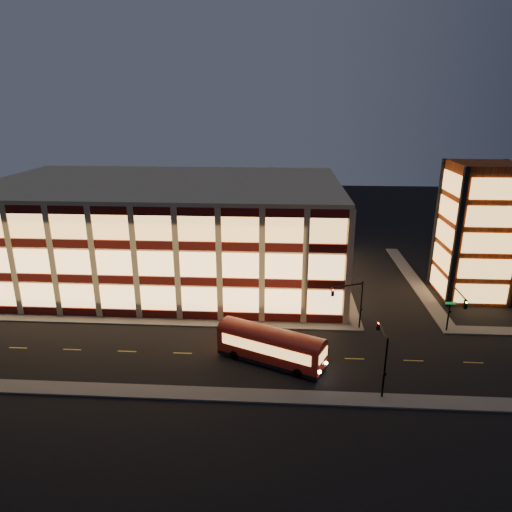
{
  "coord_description": "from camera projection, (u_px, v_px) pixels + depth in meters",
  "views": [
    {
      "loc": [
        14.38,
        -47.86,
        25.06
      ],
      "look_at": [
        10.92,
        8.0,
        6.32
      ],
      "focal_mm": 32.0,
      "sensor_mm": 36.0,
      "label": 1
    }
  ],
  "objects": [
    {
      "name": "traffic_signal_far",
      "position": [
        351.0,
        298.0,
        51.71
      ],
      "size": [
        3.79,
        1.87,
        6.0
      ],
      "color": "black",
      "rests_on": "ground"
    },
    {
      "name": "traffic_signal_right",
      "position": [
        455.0,
        304.0,
        50.24
      ],
      "size": [
        1.2,
        4.37,
        6.0
      ],
      "color": "black",
      "rests_on": "ground"
    },
    {
      "name": "stair_tower",
      "position": [
        477.0,
        232.0,
        60.21
      ],
      "size": [
        8.6,
        8.6,
        18.0
      ],
      "color": "#8C3814",
      "rests_on": "ground"
    },
    {
      "name": "ground",
      "position": [
        160.0,
        326.0,
        54.1
      ],
      "size": [
        200.0,
        200.0,
        0.0
      ],
      "primitive_type": "plane",
      "color": "black",
      "rests_on": "ground"
    },
    {
      "name": "office_building",
      "position": [
        167.0,
        229.0,
        67.97
      ],
      "size": [
        50.45,
        30.45,
        14.5
      ],
      "color": "tan",
      "rests_on": "ground"
    },
    {
      "name": "sidewalk_near",
      "position": [
        123.0,
        391.0,
        41.77
      ],
      "size": [
        100.0,
        2.0,
        0.15
      ],
      "primitive_type": "cube",
      "color": "#514F4C",
      "rests_on": "ground"
    },
    {
      "name": "sidewalk_office_east",
      "position": [
        339.0,
        278.0,
        68.81
      ],
      "size": [
        2.0,
        30.0,
        0.15
      ],
      "primitive_type": "cube",
      "color": "#514F4C",
      "rests_on": "ground"
    },
    {
      "name": "sidewalk_office_south",
      "position": [
        138.0,
        321.0,
        55.19
      ],
      "size": [
        54.0,
        2.0,
        0.15
      ],
      "primitive_type": "cube",
      "color": "#514F4C",
      "rests_on": "ground"
    },
    {
      "name": "sidewalk_tower_south",
      "position": [
        503.0,
        331.0,
        52.67
      ],
      "size": [
        14.0,
        2.0,
        0.15
      ],
      "primitive_type": "cube",
      "color": "#514F4C",
      "rests_on": "ground"
    },
    {
      "name": "trolley_bus",
      "position": [
        271.0,
        344.0,
        45.89
      ],
      "size": [
        11.21,
        7.08,
        3.75
      ],
      "rotation": [
        0.0,
        0.0,
        -0.42
      ],
      "color": "#9C1408",
      "rests_on": "ground"
    },
    {
      "name": "traffic_signal_near",
      "position": [
        382.0,
        349.0,
        40.97
      ],
      "size": [
        0.32,
        4.45,
        6.0
      ],
      "color": "black",
      "rests_on": "ground"
    },
    {
      "name": "sidewalk_tower_west",
      "position": [
        414.0,
        279.0,
        68.17
      ],
      "size": [
        2.0,
        30.0,
        0.15
      ],
      "primitive_type": "cube",
      "color": "#514F4C",
      "rests_on": "ground"
    }
  ]
}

